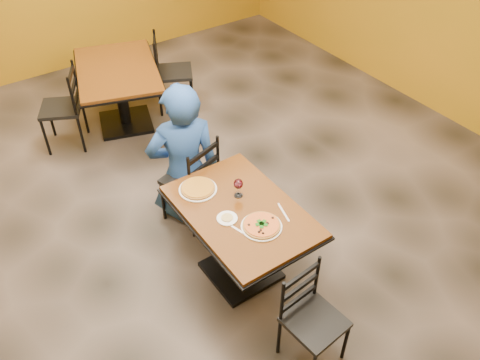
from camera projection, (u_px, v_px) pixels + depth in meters
floor at (211, 237)px, 4.65m from camera, size 7.00×8.00×0.01m
table_main at (241, 227)px, 3.97m from camera, size 0.83×1.23×0.75m
table_second at (119, 83)px, 5.72m from camera, size 1.26×1.55×0.75m
chair_main_near at (315, 323)px, 3.46m from camera, size 0.41×0.41×0.83m
chair_main_far at (190, 180)px, 4.56m from camera, size 0.53×0.53×0.93m
chair_second_left at (61, 108)px, 5.47m from camera, size 0.57×0.57×0.94m
chair_second_right at (174, 73)px, 6.08m from camera, size 0.58×0.58×0.96m
diner at (183, 152)px, 4.49m from camera, size 0.77×0.62×1.39m
plate_main at (261, 227)px, 3.70m from camera, size 0.31×0.31×0.01m
pizza_main at (262, 225)px, 3.69m from camera, size 0.28×0.28×0.02m
plate_far at (198, 189)px, 4.02m from camera, size 0.31×0.31×0.01m
pizza_far at (198, 188)px, 4.01m from camera, size 0.28×0.28×0.02m
side_plate at (227, 218)px, 3.77m from camera, size 0.16×0.16×0.01m
dip at (227, 218)px, 3.76m from camera, size 0.09×0.09×0.01m
wine_glass at (238, 187)px, 3.91m from camera, size 0.08×0.08×0.18m
fork at (239, 230)px, 3.67m from camera, size 0.06×0.19×0.00m
knife at (284, 212)px, 3.82m from camera, size 0.07×0.21×0.00m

